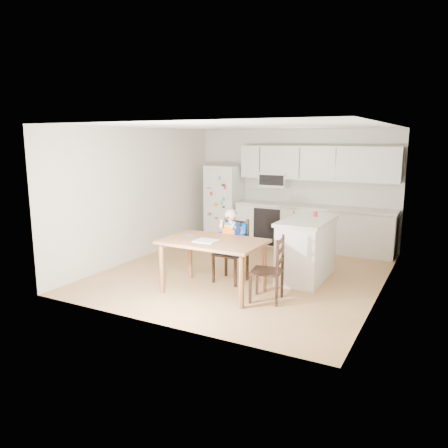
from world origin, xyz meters
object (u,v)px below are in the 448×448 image
at_px(kitchen_island, 307,248).
at_px(chair_side, 273,265).
at_px(chair_booster, 232,238).
at_px(refrigerator, 225,203).
at_px(red_cup, 315,214).
at_px(dining_table, 213,247).

distance_m(kitchen_island, chair_side, 1.25).
xyz_separation_m(kitchen_island, chair_side, (-0.10, -1.25, 0.03)).
height_order(chair_booster, chair_side, chair_booster).
height_order(kitchen_island, chair_booster, chair_booster).
height_order(refrigerator, chair_booster, refrigerator).
bearing_deg(red_cup, chair_side, -95.54).
bearing_deg(chair_booster, dining_table, -87.55).
distance_m(kitchen_island, chair_booster, 1.26).
bearing_deg(kitchen_island, dining_table, -128.36).
xyz_separation_m(refrigerator, chair_side, (2.49, -3.22, -0.31)).
bearing_deg(chair_side, dining_table, -95.14).
bearing_deg(kitchen_island, refrigerator, 142.68).
distance_m(kitchen_island, red_cup, 0.61).
bearing_deg(dining_table, chair_side, 3.94).
distance_m(chair_booster, chair_side, 1.11).
height_order(dining_table, chair_side, chair_side).
distance_m(kitchen_island, dining_table, 1.68).
distance_m(refrigerator, red_cup, 3.15).
relative_size(red_cup, chair_side, 0.09).
bearing_deg(kitchen_island, chair_side, -94.36).
bearing_deg(chair_side, refrigerator, -151.36).
xyz_separation_m(kitchen_island, chair_booster, (-1.04, -0.69, 0.21)).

